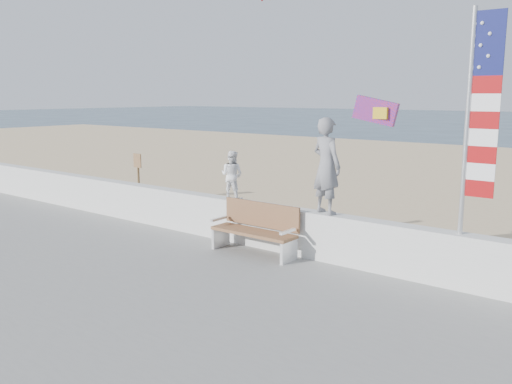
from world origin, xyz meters
TOP-DOWN VIEW (x-y plane):
  - ground at (0.00, 0.00)m, footprint 220.00×220.00m
  - sand at (0.00, 9.00)m, footprint 90.00×40.00m
  - seawall at (0.00, 2.00)m, footprint 30.00×0.35m
  - adult at (1.70, 2.00)m, footprint 0.75×0.60m
  - child at (-0.60, 2.00)m, footprint 0.57×0.48m
  - bench at (0.40, 1.55)m, footprint 1.80×0.57m
  - flag at (4.31, 2.00)m, footprint 0.50×0.08m
  - parafoil_kite at (1.16, 5.17)m, footprint 1.09×0.51m
  - sign at (-5.95, 3.93)m, footprint 0.32×0.07m

SIDE VIEW (x-z plane):
  - ground at x=0.00m, z-range 0.00..0.00m
  - sand at x=0.00m, z-range 0.00..0.08m
  - seawall at x=0.00m, z-range 0.18..1.08m
  - bench at x=0.40m, z-range 0.19..1.19m
  - sign at x=-5.95m, z-range 0.21..1.67m
  - child at x=-0.60m, z-range 1.08..2.12m
  - adult at x=1.70m, z-range 1.08..2.87m
  - parafoil_kite at x=1.16m, z-range 2.53..3.26m
  - flag at x=4.31m, z-range 1.24..4.74m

